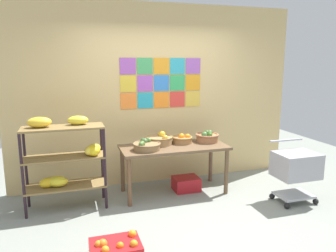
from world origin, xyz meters
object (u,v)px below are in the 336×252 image
at_px(banana_shelf_unit, 66,154).
at_px(fruit_basket_right, 159,140).
at_px(produce_crate_under_table, 186,184).
at_px(orange_crate_foreground, 116,251).
at_px(fruit_basket_back_left, 146,146).
at_px(fruit_basket_back_right, 182,139).
at_px(shopping_cart, 296,167).
at_px(display_table, 174,152).
at_px(fruit_basket_left, 207,137).

xyz_separation_m(banana_shelf_unit, fruit_basket_right, (1.33, 0.23, 0.05)).
bearing_deg(produce_crate_under_table, orange_crate_foreground, -130.80).
height_order(fruit_basket_back_left, fruit_basket_right, fruit_basket_right).
xyz_separation_m(fruit_basket_back_right, produce_crate_under_table, (0.03, -0.11, -0.68)).
xyz_separation_m(fruit_basket_back_right, shopping_cart, (1.32, -0.95, -0.28)).
relative_size(fruit_basket_back_left, shopping_cart, 0.46).
height_order(fruit_basket_back_left, produce_crate_under_table, fruit_basket_back_left).
height_order(display_table, fruit_basket_right, fruit_basket_right).
distance_m(produce_crate_under_table, shopping_cart, 1.59).
bearing_deg(banana_shelf_unit, fruit_basket_left, 4.73).
xyz_separation_m(fruit_basket_back_left, orange_crate_foreground, (-0.65, -1.38, -0.67)).
distance_m(banana_shelf_unit, fruit_basket_back_left, 1.07).
height_order(fruit_basket_back_right, fruit_basket_left, fruit_basket_left).
bearing_deg(orange_crate_foreground, fruit_basket_back_left, 64.74).
distance_m(fruit_basket_right, shopping_cart, 1.96).
bearing_deg(fruit_basket_back_left, produce_crate_under_table, 10.29).
relative_size(display_table, produce_crate_under_table, 4.08).
height_order(produce_crate_under_table, orange_crate_foreground, orange_crate_foreground).
relative_size(fruit_basket_left, shopping_cart, 0.42).
bearing_deg(fruit_basket_left, display_table, -170.14).
xyz_separation_m(fruit_basket_left, produce_crate_under_table, (-0.36, -0.07, -0.69)).
xyz_separation_m(fruit_basket_left, shopping_cart, (0.93, -0.91, -0.29)).
height_order(fruit_basket_back_right, produce_crate_under_table, fruit_basket_back_right).
distance_m(fruit_basket_right, orange_crate_foreground, 1.98).
relative_size(display_table, fruit_basket_back_left, 4.01).
xyz_separation_m(orange_crate_foreground, shopping_cart, (2.58, 0.66, 0.40)).
relative_size(fruit_basket_right, fruit_basket_back_right, 1.29).
distance_m(display_table, produce_crate_under_table, 0.57).
height_order(fruit_basket_right, produce_crate_under_table, fruit_basket_right).
bearing_deg(fruit_basket_left, produce_crate_under_table, -168.78).
xyz_separation_m(fruit_basket_back_left, shopping_cart, (1.93, -0.72, -0.28)).
relative_size(display_table, fruit_basket_left, 4.37).
bearing_deg(display_table, fruit_basket_right, 138.28).
xyz_separation_m(fruit_basket_back_right, fruit_basket_left, (0.39, -0.04, 0.01)).
height_order(fruit_basket_back_right, orange_crate_foreground, fruit_basket_back_right).
bearing_deg(fruit_basket_left, fruit_basket_right, 175.49).
distance_m(fruit_basket_back_right, produce_crate_under_table, 0.69).
relative_size(banana_shelf_unit, fruit_basket_back_right, 4.01).
height_order(banana_shelf_unit, fruit_basket_left, banana_shelf_unit).
bearing_deg(fruit_basket_back_right, display_table, -142.81).
bearing_deg(orange_crate_foreground, banana_shelf_unit, 106.83).
xyz_separation_m(banana_shelf_unit, fruit_basket_back_left, (1.07, -0.02, 0.04)).
xyz_separation_m(display_table, fruit_basket_back_right, (0.18, 0.13, 0.15)).
bearing_deg(fruit_basket_back_left, orange_crate_foreground, -115.26).
xyz_separation_m(display_table, orange_crate_foreground, (-1.09, -1.47, -0.52)).
bearing_deg(fruit_basket_back_right, fruit_basket_left, -5.22).
height_order(display_table, fruit_basket_back_left, fruit_basket_back_left).
bearing_deg(shopping_cart, produce_crate_under_table, 146.61).
xyz_separation_m(fruit_basket_left, orange_crate_foreground, (-1.65, -1.57, -0.69)).
distance_m(fruit_basket_back_right, fruit_basket_left, 0.39).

